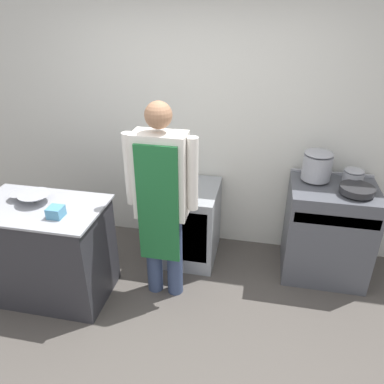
# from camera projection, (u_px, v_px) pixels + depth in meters

# --- Properties ---
(ground_plane) EXTENTS (14.00, 14.00, 0.00)m
(ground_plane) POSITION_uv_depth(u_px,v_px,m) (156.00, 365.00, 2.80)
(ground_plane) COLOR #4C4742
(wall_back) EXTENTS (8.00, 0.05, 2.70)m
(wall_back) POSITION_uv_depth(u_px,v_px,m) (201.00, 121.00, 3.71)
(wall_back) COLOR silver
(wall_back) RESTS_ON ground_plane
(prep_counter) EXTENTS (1.08, 0.66, 0.91)m
(prep_counter) POSITION_uv_depth(u_px,v_px,m) (48.00, 251.00, 3.30)
(prep_counter) COLOR #2D2D33
(prep_counter) RESTS_ON ground_plane
(stove) EXTENTS (0.77, 0.62, 0.96)m
(stove) POSITION_uv_depth(u_px,v_px,m) (327.00, 231.00, 3.56)
(stove) COLOR #4C4F56
(stove) RESTS_ON ground_plane
(fridge_unit) EXTENTS (0.61, 0.66, 0.78)m
(fridge_unit) POSITION_uv_depth(u_px,v_px,m) (187.00, 222.00, 3.84)
(fridge_unit) COLOR #93999E
(fridge_unit) RESTS_ON ground_plane
(person_cook) EXTENTS (0.61, 0.24, 1.78)m
(person_cook) POSITION_uv_depth(u_px,v_px,m) (161.00, 195.00, 3.05)
(person_cook) COLOR #38476B
(person_cook) RESTS_ON ground_plane
(mixing_bowl) EXTENTS (0.27, 0.27, 0.08)m
(mixing_bowl) POSITION_uv_depth(u_px,v_px,m) (35.00, 198.00, 3.13)
(mixing_bowl) COLOR #9EA0A8
(mixing_bowl) RESTS_ON prep_counter
(small_bowl) EXTENTS (0.17, 0.17, 0.06)m
(small_bowl) POSITION_uv_depth(u_px,v_px,m) (19.00, 196.00, 3.19)
(small_bowl) COLOR #9EA0A8
(small_bowl) RESTS_ON prep_counter
(plastic_tub) EXTENTS (0.12, 0.12, 0.09)m
(plastic_tub) POSITION_uv_depth(u_px,v_px,m) (56.00, 212.00, 2.93)
(plastic_tub) COLOR teal
(plastic_tub) RESTS_ON prep_counter
(stock_pot) EXTENTS (0.26, 0.26, 0.27)m
(stock_pot) POSITION_uv_depth(u_px,v_px,m) (317.00, 165.00, 3.39)
(stock_pot) COLOR #9EA0A8
(stock_pot) RESTS_ON stove
(saute_pan) EXTENTS (0.29, 0.29, 0.06)m
(saute_pan) POSITION_uv_depth(u_px,v_px,m) (357.00, 190.00, 3.20)
(saute_pan) COLOR #262628
(saute_pan) RESTS_ON stove
(sauce_pot) EXTENTS (0.18, 0.18, 0.13)m
(sauce_pot) POSITION_uv_depth(u_px,v_px,m) (353.00, 175.00, 3.37)
(sauce_pot) COLOR #9EA0A8
(sauce_pot) RESTS_ON stove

